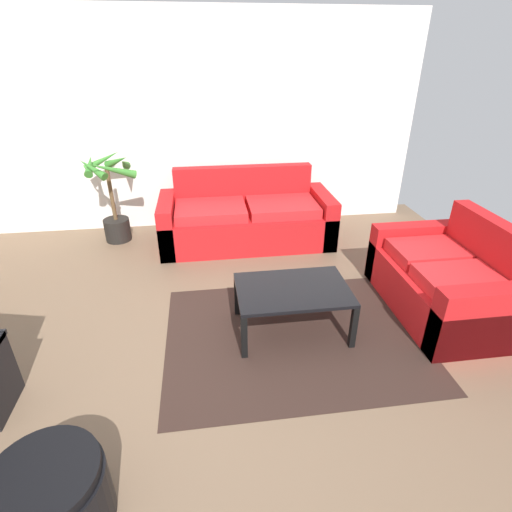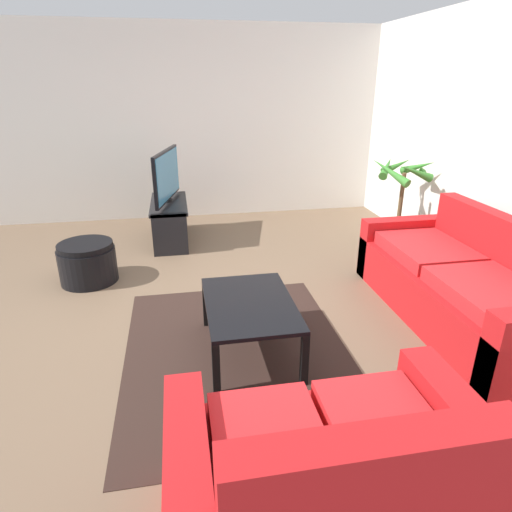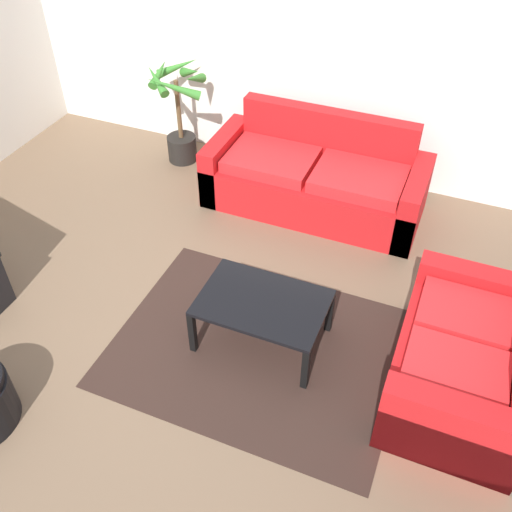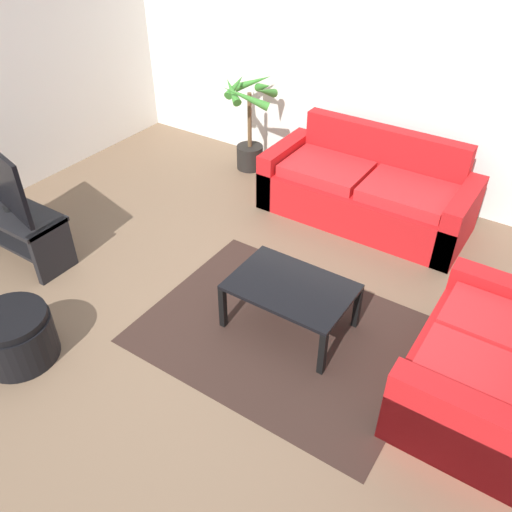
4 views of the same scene
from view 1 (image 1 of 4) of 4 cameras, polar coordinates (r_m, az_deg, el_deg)
The scene contains 8 objects.
ground_plane at distance 3.24m, azimuth -7.51°, elevation -15.98°, with size 6.60×6.60×0.00m, color brown.
wall_back at distance 5.42m, azimuth -9.13°, elevation 18.13°, with size 6.00×0.06×2.70m, color silver.
couch_main at distance 5.04m, azimuth -1.43°, elevation 5.32°, with size 2.14×0.90×0.90m.
couch_loveseat at distance 4.10m, azimuth 25.78°, elevation -3.39°, with size 0.90×1.42×0.90m.
coffee_table at distance 3.39m, azimuth 5.33°, elevation -5.41°, with size 0.96×0.65×0.43m.
area_rug at distance 3.53m, azimuth 5.42°, elevation -11.38°, with size 2.20×1.70×0.01m, color black.
potted_palm at distance 5.30m, azimuth -20.04°, elevation 7.50°, with size 0.71×0.75×1.15m.
ottoman at distance 2.56m, azimuth -27.51°, elevation -28.74°, with size 0.58×0.58×0.42m.
Camera 1 is at (0.09, -2.35, 2.23)m, focal length 27.62 mm.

